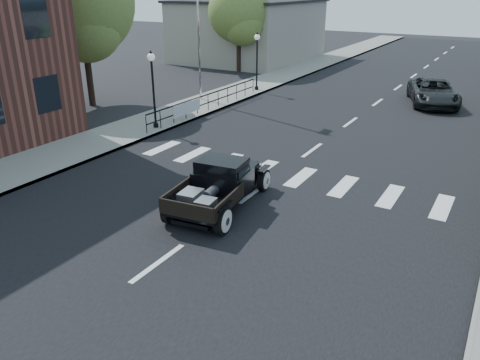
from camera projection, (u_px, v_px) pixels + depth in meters
The scene contains 14 objects.
ground at pixel (222, 216), 14.07m from camera, with size 120.00×120.00×0.00m, color black.
road at pixel (368, 110), 25.97m from camera, with size 14.00×80.00×0.02m, color black.
road_markings at pixel (337, 133), 22.01m from camera, with size 12.00×60.00×0.06m, color silver, non-canonical shape.
sidewalk_left at pixel (237, 92), 29.94m from camera, with size 3.00×80.00×0.15m, color gray.
low_building_left at pixel (249, 31), 42.37m from camera, with size 10.00×12.00×5.00m, color gray.
railing at pixel (208, 101), 25.18m from camera, with size 0.08×10.00×1.00m, color black, non-canonical shape.
banner at pixel (187, 113), 23.63m from camera, with size 0.04×2.20×0.60m, color silver, non-canonical shape.
lamp_post_b at pixel (153, 90), 21.65m from camera, with size 0.36×0.36×3.57m, color black, non-canonical shape.
lamp_post_c at pixel (257, 61), 29.59m from camera, with size 0.36×0.36×3.57m, color black, non-canonical shape.
flagpole at pixel (198, 2), 25.76m from camera, with size 0.12×0.12×10.84m, color silver.
big_tree_near at pixel (83, 29), 25.36m from camera, with size 5.74×5.74×8.42m, color #576C2E, non-canonical shape.
big_tree_far at pixel (239, 27), 36.07m from camera, with size 4.68×4.68×6.87m, color #576C2E, non-canonical shape.
hotrod_pickup at pixel (219, 184), 14.40m from camera, with size 2.07×4.43×1.54m, color black, non-canonical shape.
second_car at pixel (433, 92), 26.88m from camera, with size 2.38×5.17×1.44m, color black.
Camera 1 is at (6.84, -10.53, 6.46)m, focal length 35.00 mm.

